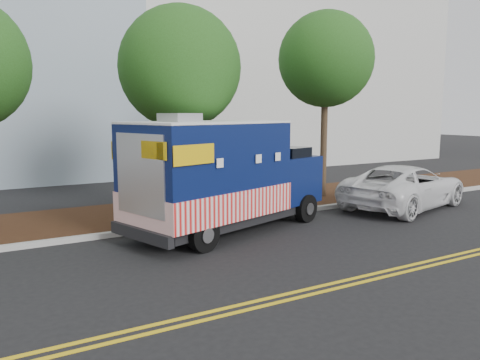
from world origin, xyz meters
TOP-DOWN VIEW (x-y plane):
  - ground at (0.00, 0.00)m, footprint 120.00×120.00m
  - curb at (0.00, 1.40)m, footprint 120.00×0.18m
  - mulch_strip at (0.00, 3.50)m, footprint 120.00×4.00m
  - centerline_near at (0.00, -4.45)m, footprint 120.00×0.10m
  - centerline_far at (0.00, -4.70)m, footprint 120.00×0.10m
  - tree_b at (0.19, 3.41)m, footprint 4.07×4.07m
  - tree_c at (6.05, 2.96)m, footprint 3.66×3.66m
  - sign_post at (-1.35, 1.94)m, footprint 0.06×0.06m
  - food_truck at (0.18, 0.41)m, footprint 6.91×4.20m
  - white_car at (7.60, 0.21)m, footprint 6.12×3.92m

SIDE VIEW (x-z plane):
  - ground at x=0.00m, z-range 0.00..0.00m
  - centerline_near at x=0.00m, z-range 0.00..0.01m
  - centerline_far at x=0.00m, z-range 0.00..0.01m
  - curb at x=0.00m, z-range 0.00..0.15m
  - mulch_strip at x=0.00m, z-range 0.00..0.15m
  - white_car at x=7.60m, z-range 0.00..1.57m
  - sign_post at x=-1.35m, z-range 0.00..2.40m
  - food_truck at x=0.18m, z-range -0.16..3.28m
  - tree_b at x=0.19m, z-range 1.44..8.43m
  - tree_c at x=6.05m, z-range 1.81..9.13m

